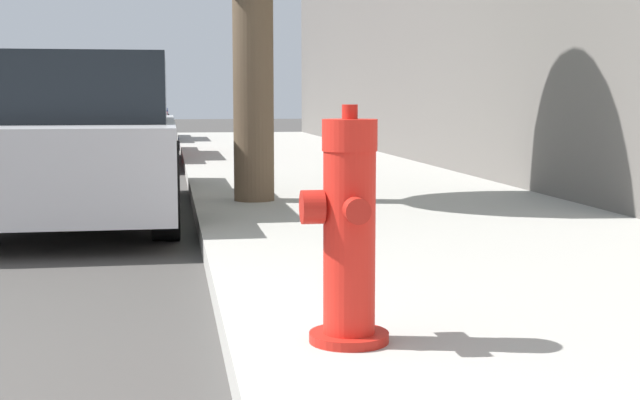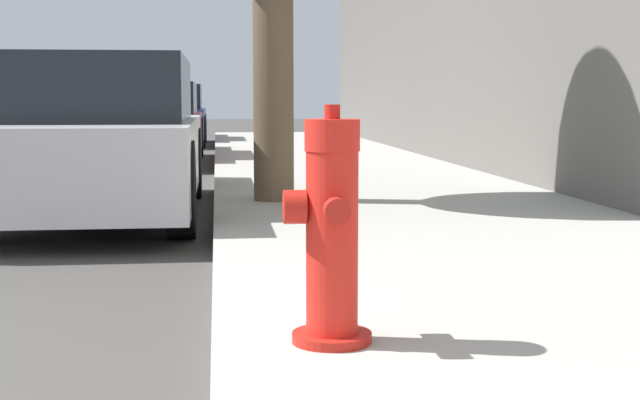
{
  "view_description": "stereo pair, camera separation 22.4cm",
  "coord_description": "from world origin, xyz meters",
  "px_view_note": "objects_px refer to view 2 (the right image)",
  "views": [
    {
      "loc": [
        1.52,
        -2.71,
        1.02
      ],
      "look_at": [
        2.24,
        1.57,
        0.52
      ],
      "focal_mm": 50.0,
      "sensor_mm": 36.0,
      "label": 1
    },
    {
      "loc": [
        1.74,
        -2.74,
        1.02
      ],
      "look_at": [
        2.24,
        1.57,
        0.52
      ],
      "focal_mm": 50.0,
      "sensor_mm": 36.0,
      "label": 2
    }
  ],
  "objects_px": {
    "parked_car_near": "(98,140)",
    "parked_car_mid": "(144,124)",
    "fire_hydrant": "(331,234)",
    "parked_car_far": "(166,116)"
  },
  "relations": [
    {
      "from": "parked_car_near",
      "to": "parked_car_mid",
      "type": "distance_m",
      "value": 6.28
    },
    {
      "from": "fire_hydrant",
      "to": "parked_car_far",
      "type": "height_order",
      "value": "parked_car_far"
    },
    {
      "from": "fire_hydrant",
      "to": "parked_car_mid",
      "type": "distance_m",
      "value": 11.03
    },
    {
      "from": "parked_car_near",
      "to": "parked_car_mid",
      "type": "bearing_deg",
      "value": 90.99
    },
    {
      "from": "parked_car_near",
      "to": "parked_car_far",
      "type": "xyz_separation_m",
      "value": [
        -0.07,
        11.71,
        -0.03
      ]
    },
    {
      "from": "fire_hydrant",
      "to": "parked_car_mid",
      "type": "relative_size",
      "value": 0.21
    },
    {
      "from": "parked_car_near",
      "to": "parked_car_mid",
      "type": "height_order",
      "value": "parked_car_near"
    },
    {
      "from": "parked_car_mid",
      "to": "parked_car_far",
      "type": "relative_size",
      "value": 1.07
    },
    {
      "from": "parked_car_near",
      "to": "parked_car_far",
      "type": "distance_m",
      "value": 11.71
    },
    {
      "from": "fire_hydrant",
      "to": "parked_car_far",
      "type": "bearing_deg",
      "value": 95.17
    }
  ]
}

